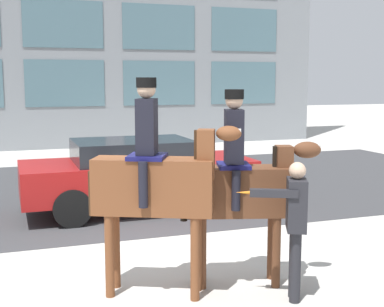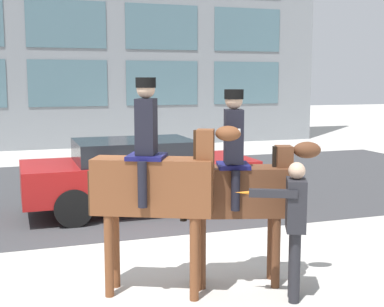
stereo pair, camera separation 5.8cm
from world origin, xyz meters
TOP-DOWN VIEW (x-y plane):
  - ground_plane at (0.00, 0.00)m, footprint 80.00×80.00m
  - road_surface at (0.00, 4.75)m, footprint 20.95×8.50m
  - mounted_horse_lead at (-0.49, -1.77)m, footprint 1.74×1.04m
  - mounted_horse_companion at (0.62, -1.80)m, footprint 1.74×0.79m
  - pedestrian_bystander at (1.01, -2.49)m, footprint 0.91×0.46m
  - street_car_near_lane at (0.28, 2.47)m, footprint 4.58×1.89m

SIDE VIEW (x-z plane):
  - ground_plane at x=0.00m, z-range 0.00..0.00m
  - road_surface at x=0.00m, z-range 0.00..0.01m
  - street_car_near_lane at x=0.28m, z-range 0.06..1.50m
  - pedestrian_bystander at x=1.01m, z-range 0.15..1.83m
  - mounted_horse_companion at x=0.62m, z-range 0.05..2.56m
  - mounted_horse_lead at x=-0.49m, z-range 0.09..2.74m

